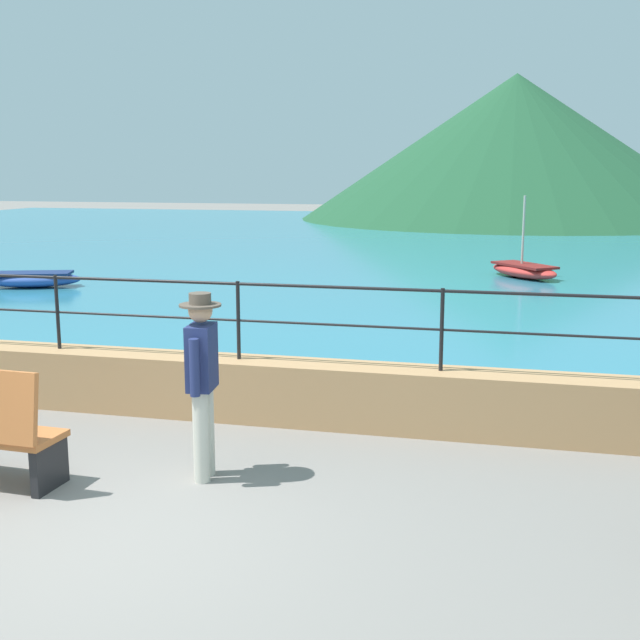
{
  "coord_description": "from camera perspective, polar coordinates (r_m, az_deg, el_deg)",
  "views": [
    {
      "loc": [
        3.02,
        -5.29,
        2.84
      ],
      "look_at": [
        0.84,
        3.7,
        1.1
      ],
      "focal_mm": 45.03,
      "sensor_mm": 36.0,
      "label": 1
    }
  ],
  "objects": [
    {
      "name": "lake_water",
      "position": [
        31.4,
        8.13,
        5.4
      ],
      "size": [
        64.0,
        44.32,
        0.06
      ],
      "primitive_type": "cube",
      "color": "teal",
      "rests_on": "ground"
    },
    {
      "name": "hill_main",
      "position": [
        47.36,
        13.63,
        11.81
      ],
      "size": [
        24.12,
        24.12,
        8.09
      ],
      "primitive_type": "cone",
      "color": "#1E4C2D",
      "rests_on": "ground"
    },
    {
      "name": "boat_1",
      "position": [
        21.61,
        14.3,
        3.47
      ],
      "size": [
        2.14,
        2.36,
        2.12
      ],
      "color": "red",
      "rests_on": "lake_water"
    },
    {
      "name": "railing",
      "position": [
        9.13,
        -5.85,
        1.12
      ],
      "size": [
        18.44,
        0.04,
        0.9
      ],
      "color": "black",
      "rests_on": "promenade_wall"
    },
    {
      "name": "person_walking",
      "position": [
        7.42,
        -8.37,
        -3.99
      ],
      "size": [
        0.38,
        0.57,
        1.75
      ],
      "color": "beige",
      "rests_on": "ground"
    },
    {
      "name": "boat_0",
      "position": [
        20.46,
        -19.79,
        2.76
      ],
      "size": [
        2.47,
        1.59,
        0.36
      ],
      "color": "#2D4C9E",
      "rests_on": "lake_water"
    },
    {
      "name": "ground_plane",
      "position": [
        6.72,
        -15.05,
        -14.74
      ],
      "size": [
        120.0,
        120.0,
        0.0
      ],
      "primitive_type": "plane",
      "color": "slate"
    },
    {
      "name": "promenade_wall",
      "position": [
        9.34,
        -5.73,
        -4.85
      ],
      "size": [
        20.0,
        0.56,
        0.7
      ],
      "primitive_type": "cube",
      "color": "tan",
      "rests_on": "ground"
    }
  ]
}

